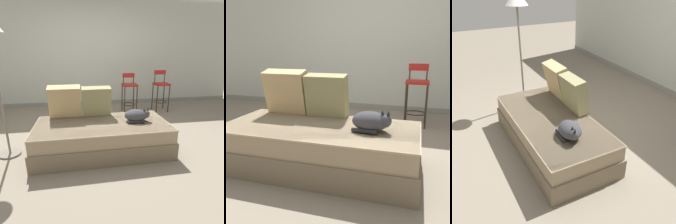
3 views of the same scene
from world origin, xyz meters
The scene contains 8 objects.
ground_plane centered at (0.00, 0.00, 0.00)m, with size 16.00×16.00×0.00m, color slate.
wall_back_panel centered at (0.00, 2.25, 1.30)m, with size 8.00×0.10×2.60m, color #B7BCB2.
wall_baseboard_trim centered at (0.00, 2.20, 0.04)m, with size 8.00×0.02×0.09m, color gray.
couch centered at (0.00, -0.40, 0.21)m, with size 1.85×0.91×0.42m.
throw_pillow_corner centered at (-0.51, -0.06, 0.66)m, with size 0.46×0.27×0.48m.
throw_pillow_middle centered at (-0.05, -0.06, 0.64)m, with size 0.43×0.23×0.45m.
cat centered at (0.49, -0.40, 0.50)m, with size 0.36×0.26×0.20m.
bar_stool_near_window centered at (0.82, 1.34, 0.52)m, with size 0.32×0.32×0.89m.
Camera 2 is at (0.88, -2.57, 1.13)m, focal length 42.00 mm.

